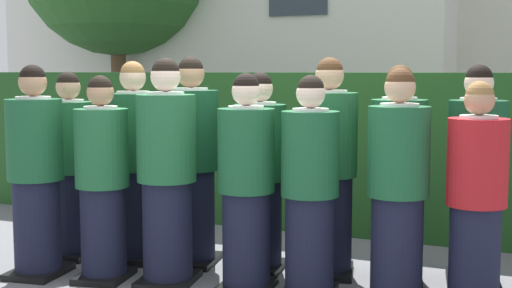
{
  "coord_description": "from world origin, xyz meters",
  "views": [
    {
      "loc": [
        2.09,
        -4.53,
        1.6
      ],
      "look_at": [
        0.0,
        0.28,
        1.05
      ],
      "focal_mm": 49.01,
      "sensor_mm": 36.0,
      "label": 1
    }
  ],
  "objects": [
    {
      "name": "student_rear_row_4",
      "position": [
        0.46,
        0.64,
        0.81
      ],
      "size": [
        0.5,
        0.57,
        1.71
      ],
      "color": "black",
      "rests_on": "ground"
    },
    {
      "name": "student_front_row_3",
      "position": [
        0.04,
        0.02,
        0.75
      ],
      "size": [
        0.41,
        0.52,
        1.59
      ],
      "color": "black",
      "rests_on": "ground"
    },
    {
      "name": "student_front_row_5",
      "position": [
        1.1,
        0.19,
        0.77
      ],
      "size": [
        0.43,
        0.54,
        1.62
      ],
      "color": "black",
      "rests_on": "ground"
    },
    {
      "name": "student_rear_row_5",
      "position": [
        0.98,
        0.76,
        0.78
      ],
      "size": [
        0.48,
        0.55,
        1.65
      ],
      "color": "black",
      "rests_on": "ground"
    },
    {
      "name": "hedge",
      "position": [
        0.0,
        2.23,
        0.79
      ],
      "size": [
        8.51,
        0.7,
        1.58
      ],
      "color": "#214C1E",
      "rests_on": "ground"
    },
    {
      "name": "student_in_red_blazer",
      "position": [
        1.61,
        0.26,
        0.73
      ],
      "size": [
        0.4,
        0.48,
        1.54
      ],
      "color": "black",
      "rests_on": "ground"
    },
    {
      "name": "student_front_row_1",
      "position": [
        -1.08,
        -0.17,
        0.75
      ],
      "size": [
        0.44,
        0.53,
        1.57
      ],
      "color": "black",
      "rests_on": "ground"
    },
    {
      "name": "student_rear_row_1",
      "position": [
        -1.17,
        0.4,
        0.8
      ],
      "size": [
        0.47,
        0.54,
        1.68
      ],
      "color": "black",
      "rests_on": "ground"
    },
    {
      "name": "student_rear_row_6",
      "position": [
        1.54,
        0.85,
        0.78
      ],
      "size": [
        0.46,
        0.53,
        1.65
      ],
      "color": "black",
      "rests_on": "ground"
    },
    {
      "name": "student_rear_row_0",
      "position": [
        -1.73,
        0.28,
        0.76
      ],
      "size": [
        0.43,
        0.53,
        1.59
      ],
      "color": "black",
      "rests_on": "ground"
    },
    {
      "name": "student_front_row_2",
      "position": [
        -0.57,
        -0.07,
        0.81
      ],
      "size": [
        0.47,
        0.55,
        1.7
      ],
      "color": "black",
      "rests_on": "ground"
    },
    {
      "name": "student_rear_row_2",
      "position": [
        -0.67,
        0.49,
        0.82
      ],
      "size": [
        0.48,
        0.56,
        1.72
      ],
      "color": "black",
      "rests_on": "ground"
    },
    {
      "name": "student_rear_row_3",
      "position": [
        -0.08,
        0.54,
        0.76
      ],
      "size": [
        0.42,
        0.53,
        1.59
      ],
      "color": "black",
      "rests_on": "ground"
    },
    {
      "name": "student_front_row_4",
      "position": [
        0.5,
        0.08,
        0.75
      ],
      "size": [
        0.43,
        0.5,
        1.57
      ],
      "color": "black",
      "rests_on": "ground"
    },
    {
      "name": "student_front_row_0",
      "position": [
        -1.62,
        -0.29,
        0.79
      ],
      "size": [
        0.44,
        0.52,
        1.65
      ],
      "color": "black",
      "rests_on": "ground"
    }
  ]
}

